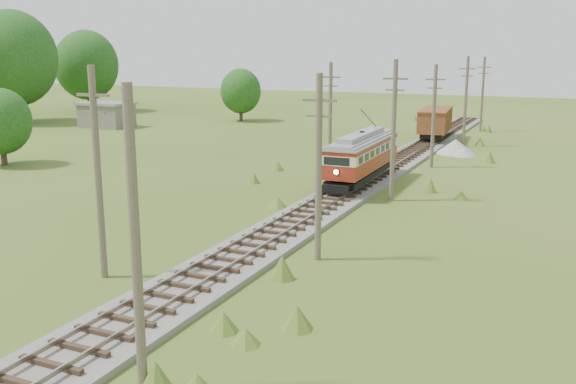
% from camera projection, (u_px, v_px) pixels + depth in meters
% --- Properties ---
extents(railbed_main, '(3.60, 96.00, 0.57)m').
position_uv_depth(railbed_main, '(359.00, 185.00, 45.48)').
color(railbed_main, '#605B54').
rests_on(railbed_main, ground).
extents(streetcar, '(2.75, 11.00, 5.00)m').
position_uv_depth(streetcar, '(361.00, 153.00, 45.40)').
color(streetcar, black).
rests_on(streetcar, ground).
extents(gondola, '(3.66, 8.90, 2.88)m').
position_uv_depth(gondola, '(435.00, 121.00, 67.67)').
color(gondola, black).
rests_on(gondola, ground).
extents(gravel_pile, '(3.75, 3.98, 1.36)m').
position_uv_depth(gravel_pile, '(457.00, 147.00, 59.71)').
color(gravel_pile, gray).
rests_on(gravel_pile, ground).
extents(utility_pole_r_1, '(0.30, 0.30, 8.80)m').
position_uv_depth(utility_pole_r_1, '(135.00, 245.00, 17.55)').
color(utility_pole_r_1, brown).
rests_on(utility_pole_r_1, ground).
extents(utility_pole_r_2, '(1.60, 0.30, 8.60)m').
position_uv_depth(utility_pole_r_2, '(319.00, 167.00, 29.01)').
color(utility_pole_r_2, brown).
rests_on(utility_pole_r_2, ground).
extents(utility_pole_r_3, '(1.60, 0.30, 9.00)m').
position_uv_depth(utility_pole_r_3, '(394.00, 130.00, 40.55)').
color(utility_pole_r_3, brown).
rests_on(utility_pole_r_3, ground).
extents(utility_pole_r_4, '(1.60, 0.30, 8.40)m').
position_uv_depth(utility_pole_r_4, '(434.00, 115.00, 52.24)').
color(utility_pole_r_4, brown).
rests_on(utility_pole_r_4, ground).
extents(utility_pole_r_5, '(1.60, 0.30, 8.90)m').
position_uv_depth(utility_pole_r_5, '(466.00, 101.00, 63.56)').
color(utility_pole_r_5, brown).
rests_on(utility_pole_r_5, ground).
extents(utility_pole_r_6, '(1.60, 0.30, 8.70)m').
position_uv_depth(utility_pole_r_6, '(482.00, 93.00, 75.21)').
color(utility_pole_r_6, brown).
rests_on(utility_pole_r_6, ground).
extents(utility_pole_l_a, '(1.60, 0.30, 9.00)m').
position_uv_depth(utility_pole_l_a, '(98.00, 172.00, 26.67)').
color(utility_pole_l_a, brown).
rests_on(utility_pole_l_a, ground).
extents(utility_pole_l_b, '(1.60, 0.30, 8.60)m').
position_uv_depth(utility_pole_l_b, '(330.00, 115.00, 51.70)').
color(utility_pole_l_b, brown).
rests_on(utility_pole_l_b, ground).
extents(tree_left_4, '(11.34, 11.34, 14.61)m').
position_uv_depth(tree_left_4, '(13.00, 58.00, 83.28)').
color(tree_left_4, '#38281C').
rests_on(tree_left_4, ground).
extents(tree_left_5, '(9.66, 9.66, 12.44)m').
position_uv_depth(tree_left_5, '(87.00, 65.00, 98.57)').
color(tree_left_5, '#38281C').
rests_on(tree_left_5, ground).
extents(tree_mid_a, '(5.46, 5.46, 7.03)m').
position_uv_depth(tree_mid_a, '(241.00, 91.00, 86.15)').
color(tree_mid_a, '#38281C').
rests_on(tree_mid_a, ground).
extents(tree_mid_c, '(5.04, 5.04, 6.49)m').
position_uv_depth(tree_mid_c, '(0.00, 121.00, 53.29)').
color(tree_mid_c, '#38281C').
rests_on(tree_mid_c, ground).
extents(shed, '(6.40, 4.40, 3.10)m').
position_uv_depth(shed, '(107.00, 114.00, 80.00)').
color(shed, slate).
rests_on(shed, ground).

